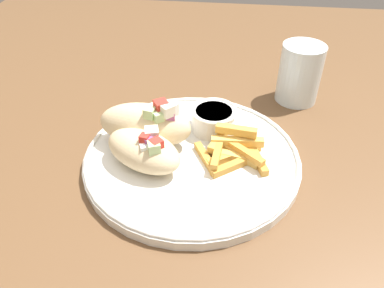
{
  "coord_description": "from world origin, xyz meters",
  "views": [
    {
      "loc": [
        0.01,
        -0.44,
        1.06
      ],
      "look_at": [
        -0.04,
        -0.03,
        0.74
      ],
      "focal_mm": 35.0,
      "sensor_mm": 36.0,
      "label": 1
    }
  ],
  "objects_px": {
    "sauce_ramekin": "(214,118)",
    "water_glass": "(299,76)",
    "pita_sandwich_far": "(146,124)",
    "fries_pile": "(234,151)",
    "plate": "(192,157)",
    "pita_sandwich_near": "(144,150)"
  },
  "relations": [
    {
      "from": "sauce_ramekin",
      "to": "plate",
      "type": "bearing_deg",
      "value": -110.22
    },
    {
      "from": "pita_sandwich_far",
      "to": "fries_pile",
      "type": "relative_size",
      "value": 1.31
    },
    {
      "from": "fries_pile",
      "to": "sauce_ramekin",
      "type": "relative_size",
      "value": 1.47
    },
    {
      "from": "water_glass",
      "to": "sauce_ramekin",
      "type": "bearing_deg",
      "value": -136.87
    },
    {
      "from": "pita_sandwich_near",
      "to": "plate",
      "type": "bearing_deg",
      "value": 51.61
    },
    {
      "from": "sauce_ramekin",
      "to": "water_glass",
      "type": "height_order",
      "value": "water_glass"
    },
    {
      "from": "plate",
      "to": "water_glass",
      "type": "bearing_deg",
      "value": 50.35
    },
    {
      "from": "pita_sandwich_far",
      "to": "sauce_ramekin",
      "type": "height_order",
      "value": "pita_sandwich_far"
    },
    {
      "from": "sauce_ramekin",
      "to": "water_glass",
      "type": "distance_m",
      "value": 0.19
    },
    {
      "from": "sauce_ramekin",
      "to": "water_glass",
      "type": "xyz_separation_m",
      "value": [
        0.14,
        0.13,
        0.01
      ]
    },
    {
      "from": "plate",
      "to": "water_glass",
      "type": "relative_size",
      "value": 2.99
    },
    {
      "from": "fries_pile",
      "to": "water_glass",
      "type": "distance_m",
      "value": 0.22
    },
    {
      "from": "pita_sandwich_far",
      "to": "fries_pile",
      "type": "distance_m",
      "value": 0.13
    },
    {
      "from": "plate",
      "to": "water_glass",
      "type": "xyz_separation_m",
      "value": [
        0.16,
        0.2,
        0.04
      ]
    },
    {
      "from": "fries_pile",
      "to": "plate",
      "type": "bearing_deg",
      "value": -177.42
    },
    {
      "from": "pita_sandwich_far",
      "to": "sauce_ramekin",
      "type": "distance_m",
      "value": 0.11
    },
    {
      "from": "pita_sandwich_near",
      "to": "pita_sandwich_far",
      "type": "height_order",
      "value": "pita_sandwich_far"
    },
    {
      "from": "pita_sandwich_near",
      "to": "water_glass",
      "type": "bearing_deg",
      "value": 72.13
    },
    {
      "from": "pita_sandwich_far",
      "to": "pita_sandwich_near",
      "type": "bearing_deg",
      "value": -77.31
    },
    {
      "from": "pita_sandwich_near",
      "to": "sauce_ramekin",
      "type": "distance_m",
      "value": 0.13
    },
    {
      "from": "pita_sandwich_near",
      "to": "water_glass",
      "type": "distance_m",
      "value": 0.32
    },
    {
      "from": "sauce_ramekin",
      "to": "water_glass",
      "type": "bearing_deg",
      "value": 43.13
    }
  ]
}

